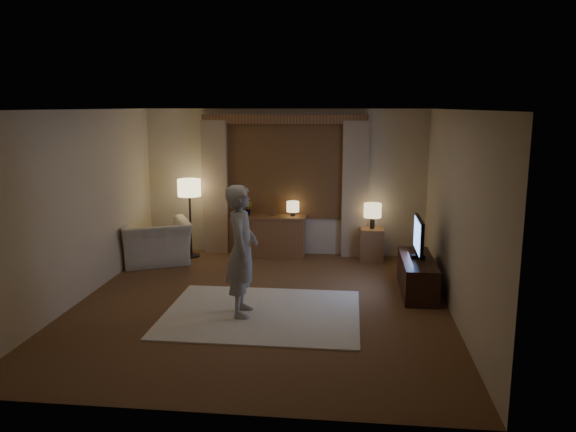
# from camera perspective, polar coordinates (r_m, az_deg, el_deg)

# --- Properties ---
(room) EXTENTS (5.04, 5.54, 2.64)m
(room) POSITION_cam_1_polar(r_m,az_deg,el_deg) (7.83, -2.26, 1.48)
(room) COLOR brown
(room) RESTS_ON ground
(rug) EXTENTS (2.50, 2.00, 0.02)m
(rug) POSITION_cam_1_polar(r_m,az_deg,el_deg) (7.36, -2.66, -9.86)
(rug) COLOR white
(rug) RESTS_ON floor
(sideboard) EXTENTS (1.20, 0.40, 0.70)m
(sideboard) POSITION_cam_1_polar(r_m,az_deg,el_deg) (10.00, -1.79, -2.15)
(sideboard) COLOR brown
(sideboard) RESTS_ON floor
(picture_frame) EXTENTS (0.16, 0.02, 0.20)m
(picture_frame) POSITION_cam_1_polar(r_m,az_deg,el_deg) (9.90, -1.80, 0.38)
(picture_frame) COLOR brown
(picture_frame) RESTS_ON sideboard
(plant) EXTENTS (0.17, 0.13, 0.30)m
(plant) POSITION_cam_1_polar(r_m,az_deg,el_deg) (9.96, -4.08, 0.71)
(plant) COLOR #999999
(plant) RESTS_ON sideboard
(table_lamp_sideboard) EXTENTS (0.22, 0.22, 0.30)m
(table_lamp_sideboard) POSITION_cam_1_polar(r_m,az_deg,el_deg) (9.84, 0.50, 0.89)
(table_lamp_sideboard) COLOR black
(table_lamp_sideboard) RESTS_ON sideboard
(floor_lamp) EXTENTS (0.41, 0.41, 1.39)m
(floor_lamp) POSITION_cam_1_polar(r_m,az_deg,el_deg) (9.96, -9.99, 2.42)
(floor_lamp) COLOR black
(floor_lamp) RESTS_ON floor
(armchair) EXTENTS (1.45, 1.39, 0.74)m
(armchair) POSITION_cam_1_polar(r_m,az_deg,el_deg) (9.80, -13.36, -2.61)
(armchair) COLOR beige
(armchair) RESTS_ON floor
(side_table) EXTENTS (0.40, 0.40, 0.56)m
(side_table) POSITION_cam_1_polar(r_m,az_deg,el_deg) (9.88, 8.49, -2.86)
(side_table) COLOR brown
(side_table) RESTS_ON floor
(table_lamp_side) EXTENTS (0.30, 0.30, 0.44)m
(table_lamp_side) POSITION_cam_1_polar(r_m,az_deg,el_deg) (9.75, 8.59, 0.50)
(table_lamp_side) COLOR black
(table_lamp_side) RESTS_ON side_table
(tv_stand) EXTENTS (0.45, 1.40, 0.50)m
(tv_stand) POSITION_cam_1_polar(r_m,az_deg,el_deg) (8.32, 12.97, -5.89)
(tv_stand) COLOR black
(tv_stand) RESTS_ON floor
(tv) EXTENTS (0.20, 0.81, 0.59)m
(tv) POSITION_cam_1_polar(r_m,az_deg,el_deg) (8.18, 13.13, -2.04)
(tv) COLOR black
(tv) RESTS_ON tv_stand
(person) EXTENTS (0.45, 0.64, 1.67)m
(person) POSITION_cam_1_polar(r_m,az_deg,el_deg) (7.09, -4.71, -3.52)
(person) COLOR #A09C94
(person) RESTS_ON rug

